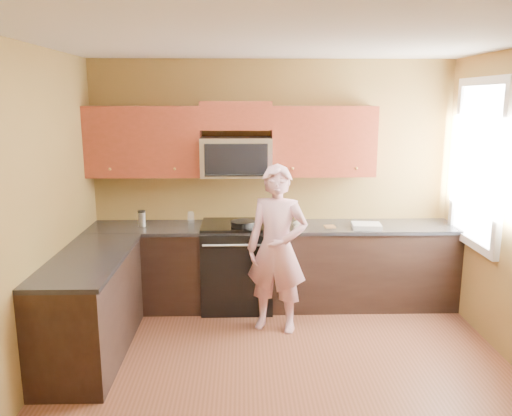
{
  "coord_description": "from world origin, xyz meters",
  "views": [
    {
      "loc": [
        -0.33,
        -3.75,
        2.27
      ],
      "look_at": [
        -0.2,
        1.3,
        1.2
      ],
      "focal_mm": 36.09,
      "sensor_mm": 36.0,
      "label": 1
    }
  ],
  "objects_px": {
    "travel_mug": "(142,226)",
    "microwave": "(236,176)",
    "woman": "(277,249)",
    "frying_pan": "(243,226)",
    "butter_tub": "(275,226)",
    "stove": "(237,265)"
  },
  "relations": [
    {
      "from": "travel_mug",
      "to": "microwave",
      "type": "bearing_deg",
      "value": 5.9
    },
    {
      "from": "woman",
      "to": "travel_mug",
      "type": "xyz_separation_m",
      "value": [
        -1.43,
        0.6,
        0.09
      ]
    },
    {
      "from": "microwave",
      "to": "woman",
      "type": "height_order",
      "value": "same"
    },
    {
      "from": "microwave",
      "to": "travel_mug",
      "type": "distance_m",
      "value": 1.16
    },
    {
      "from": "microwave",
      "to": "frying_pan",
      "type": "bearing_deg",
      "value": -74.97
    },
    {
      "from": "woman",
      "to": "butter_tub",
      "type": "height_order",
      "value": "woman"
    },
    {
      "from": "woman",
      "to": "frying_pan",
      "type": "xyz_separation_m",
      "value": [
        -0.33,
        0.46,
        0.12
      ]
    },
    {
      "from": "stove",
      "to": "woman",
      "type": "height_order",
      "value": "woman"
    },
    {
      "from": "stove",
      "to": "microwave",
      "type": "height_order",
      "value": "microwave"
    },
    {
      "from": "travel_mug",
      "to": "stove",
      "type": "bearing_deg",
      "value": -1.07
    },
    {
      "from": "microwave",
      "to": "travel_mug",
      "type": "relative_size",
      "value": 4.33
    },
    {
      "from": "microwave",
      "to": "woman",
      "type": "bearing_deg",
      "value": -60.49
    },
    {
      "from": "stove",
      "to": "butter_tub",
      "type": "bearing_deg",
      "value": 1.33
    },
    {
      "from": "frying_pan",
      "to": "travel_mug",
      "type": "height_order",
      "value": "travel_mug"
    },
    {
      "from": "woman",
      "to": "travel_mug",
      "type": "bearing_deg",
      "value": 175.24
    },
    {
      "from": "microwave",
      "to": "butter_tub",
      "type": "relative_size",
      "value": 6.9
    },
    {
      "from": "butter_tub",
      "to": "microwave",
      "type": "bearing_deg",
      "value": 164.57
    },
    {
      "from": "microwave",
      "to": "frying_pan",
      "type": "height_order",
      "value": "microwave"
    },
    {
      "from": "microwave",
      "to": "travel_mug",
      "type": "bearing_deg",
      "value": -174.1
    },
    {
      "from": "stove",
      "to": "microwave",
      "type": "bearing_deg",
      "value": 90.0
    },
    {
      "from": "microwave",
      "to": "butter_tub",
      "type": "bearing_deg",
      "value": -15.43
    },
    {
      "from": "microwave",
      "to": "woman",
      "type": "xyz_separation_m",
      "value": [
        0.4,
        -0.71,
        -0.62
      ]
    }
  ]
}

